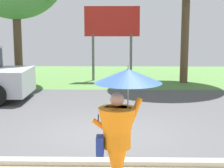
{
  "coord_description": "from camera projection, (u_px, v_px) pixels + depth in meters",
  "views": [
    {
      "loc": [
        0.34,
        -8.84,
        2.79
      ],
      "look_at": [
        0.16,
        1.0,
        1.1
      ],
      "focal_mm": 58.5,
      "sensor_mm": 36.0,
      "label": 1
    }
  ],
  "objects": [
    {
      "name": "ground_plane",
      "position": [
        108.0,
        108.0,
        12.1
      ],
      "size": [
        40.0,
        22.0,
        0.2
      ],
      "color": "#4C4C4F"
    },
    {
      "name": "roadside_billboard",
      "position": [
        112.0,
        27.0,
        17.12
      ],
      "size": [
        2.6,
        0.12,
        3.5
      ],
      "color": "slate",
      "rests_on": "ground_plane"
    },
    {
      "name": "monk_pedestrian",
      "position": [
        120.0,
        128.0,
        5.78
      ],
      "size": [
        1.11,
        1.06,
        2.13
      ],
      "rotation": [
        0.0,
        0.0,
        0.06
      ],
      "color": "orange",
      "rests_on": "ground_plane"
    }
  ]
}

